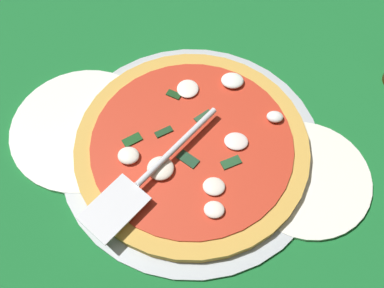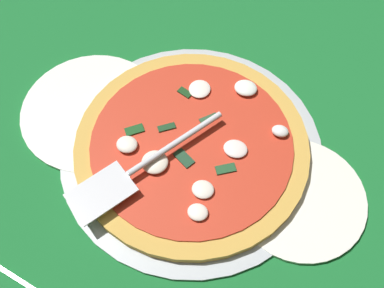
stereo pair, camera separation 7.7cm
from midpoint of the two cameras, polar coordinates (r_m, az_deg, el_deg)
The scene contains 7 objects.
ground_plane at distance 78.73cm, azimuth 1.27°, elevation -0.82°, with size 106.63×106.63×0.80cm, color #18672C.
checker_pattern at distance 78.34cm, azimuth 1.28°, elevation -0.66°, with size 106.63×106.63×0.10cm.
pizza_pan at distance 77.75cm, azimuth 2.81°, elevation -0.78°, with size 44.67×44.67×0.88cm, color #B1B9C1.
dinner_plate_left at distance 82.95cm, azimuth -9.89°, elevation 3.93°, with size 25.45×25.45×1.00cm, color white.
dinner_plate_right at distance 76.43cm, azimuth 16.13°, elevation -6.81°, with size 21.57×21.57×1.00cm, color white.
pizza at distance 76.57cm, azimuth 2.88°, elevation -0.27°, with size 39.65×39.65×3.13cm.
pizza_server at distance 71.69cm, azimuth -3.66°, elevation -3.18°, with size 19.01×25.63×1.00cm.
Camera 2 is at (14.35, -36.45, 68.11)cm, focal length 42.42 mm.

